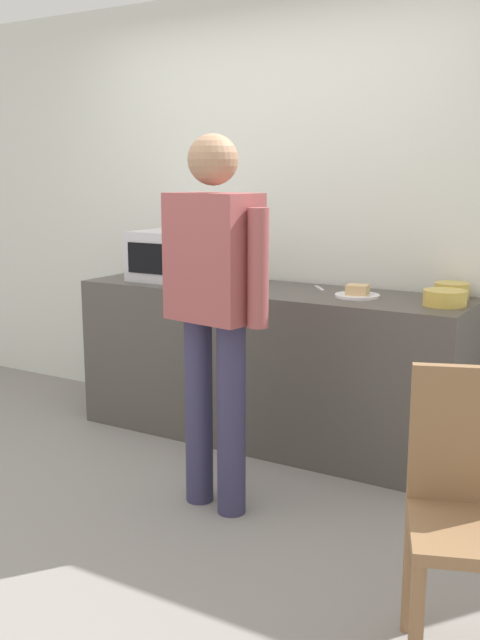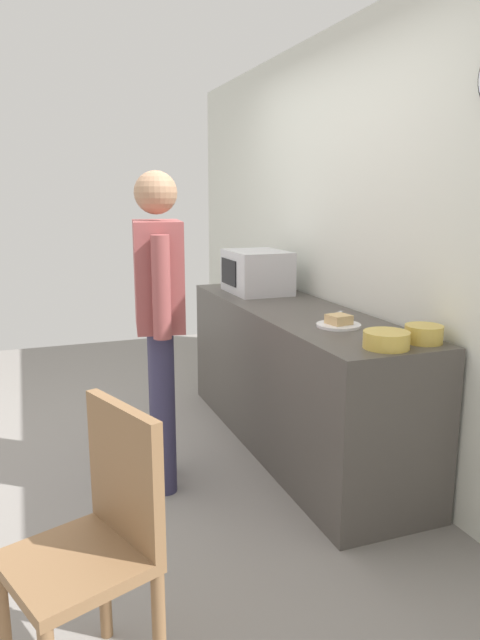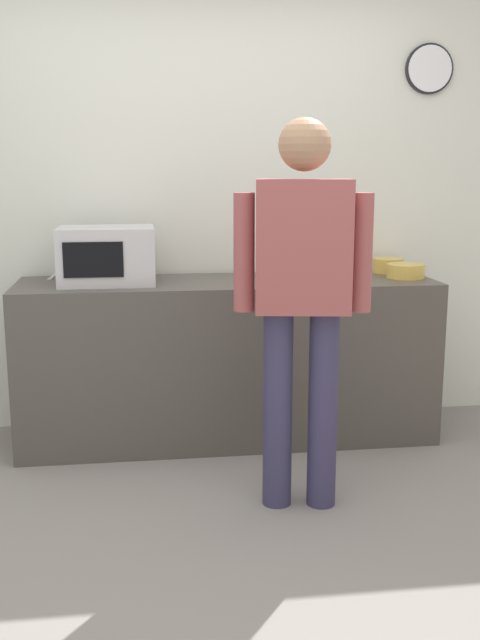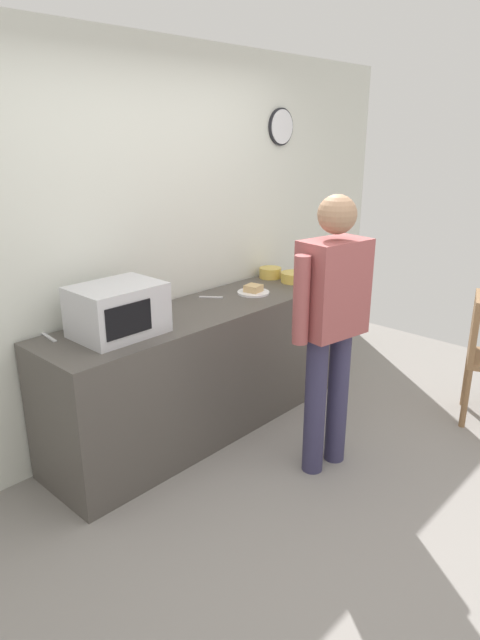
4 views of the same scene
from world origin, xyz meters
TOP-DOWN VIEW (x-y plane):
  - ground_plane at (0.00, 0.00)m, footprint 6.00×6.00m
  - back_wall at (0.00, 1.60)m, footprint 5.40×0.13m
  - kitchen_counter at (0.15, 1.22)m, footprint 2.27×0.62m
  - microwave at (-0.49, 1.22)m, footprint 0.50×0.39m
  - sandwich_plate at (0.69, 1.21)m, footprint 0.24×0.24m
  - salad_bowl at (1.15, 1.19)m, footprint 0.21×0.21m
  - cereal_bowl at (1.13, 1.42)m, footprint 0.18×0.18m
  - fork_utensil at (0.40, 1.36)m, footprint 0.12×0.15m
  - spoon_utensil at (-0.81, 1.46)m, footprint 0.04×0.17m
  - person_standing at (0.37, 0.31)m, footprint 0.58×0.30m

SIDE VIEW (x-z plane):
  - ground_plane at x=0.00m, z-range 0.00..0.00m
  - kitchen_counter at x=0.15m, z-range 0.00..0.89m
  - fork_utensil at x=0.40m, z-range 0.89..0.90m
  - spoon_utensil at x=-0.81m, z-range 0.89..0.90m
  - sandwich_plate at x=0.69m, z-range 0.88..0.95m
  - salad_bowl at x=1.15m, z-range 0.89..0.97m
  - cereal_bowl at x=1.13m, z-range 0.89..0.98m
  - person_standing at x=0.37m, z-range 0.15..1.85m
  - microwave at x=-0.49m, z-range 0.89..1.19m
  - back_wall at x=0.00m, z-range 0.00..2.60m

